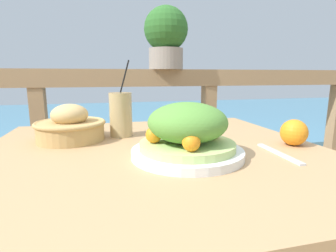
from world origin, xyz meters
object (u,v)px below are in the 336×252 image
salad_plate (187,134)px  drink_glass (121,115)px  bread_basket (71,126)px  potted_plant (166,36)px

salad_plate → drink_glass: drink_glass is taller
bread_basket → potted_plant: bearing=52.5°
drink_glass → potted_plant: 0.70m
bread_basket → drink_glass: bearing=8.1°
potted_plant → salad_plate: bearing=-99.7°
drink_glass → potted_plant: (0.28, 0.55, 0.33)m
salad_plate → bread_basket: (-0.30, 0.25, -0.01)m
salad_plate → bread_basket: salad_plate is taller
drink_glass → potted_plant: potted_plant is taller
drink_glass → bread_basket: size_ratio=1.17×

